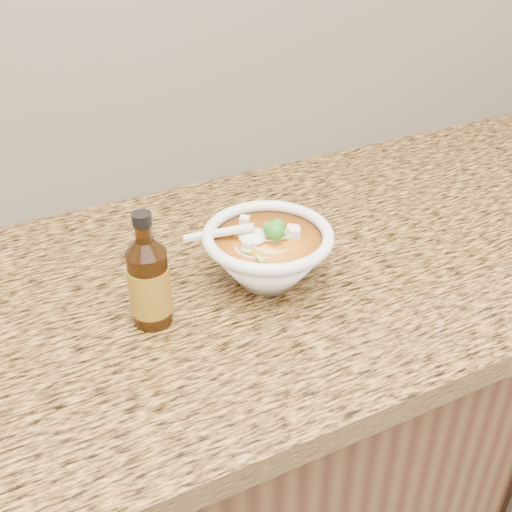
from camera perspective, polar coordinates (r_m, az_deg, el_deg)
name	(u,v)px	position (r m, az deg, el deg)	size (l,w,h in m)	color
cabinet	(178,490)	(1.31, -6.95, -19.97)	(4.00, 0.65, 0.86)	#32190F
counter_slab	(158,305)	(0.99, -8.72, -4.31)	(4.00, 0.68, 0.04)	#A77C3D
soup_bowl	(268,255)	(0.96, 1.05, 0.08)	(0.21, 0.20, 0.11)	white
hot_sauce_bottle	(149,283)	(0.89, -9.47, -2.35)	(0.07, 0.07, 0.17)	#3C1E08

